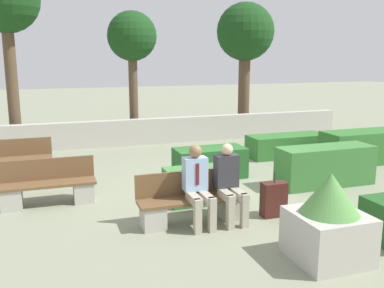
# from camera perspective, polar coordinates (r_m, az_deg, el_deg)

# --- Properties ---
(ground_plane) EXTENTS (60.00, 60.00, 0.00)m
(ground_plane) POSITION_cam_1_polar(r_m,az_deg,el_deg) (8.69, 2.79, -6.34)
(ground_plane) COLOR gray
(perimeter_wall) EXTENTS (13.06, 0.30, 0.79)m
(perimeter_wall) POSITION_cam_1_polar(r_m,az_deg,el_deg) (13.32, -5.30, 1.73)
(perimeter_wall) COLOR #B7B2A8
(perimeter_wall) RESTS_ON ground_plane
(bench_front) EXTENTS (1.81, 0.48, 0.82)m
(bench_front) POSITION_cam_1_polar(r_m,az_deg,el_deg) (7.06, 0.07, -7.96)
(bench_front) COLOR brown
(bench_front) RESTS_ON ground_plane
(bench_left_side) EXTENTS (1.71, 0.48, 0.82)m
(bench_left_side) POSITION_cam_1_polar(r_m,az_deg,el_deg) (8.30, -18.65, -5.61)
(bench_left_side) COLOR brown
(bench_left_side) RESTS_ON ground_plane
(bench_right_side) EXTENTS (1.80, 0.49, 0.82)m
(bench_right_side) POSITION_cam_1_polar(r_m,az_deg,el_deg) (10.50, -22.99, -2.33)
(bench_right_side) COLOR brown
(bench_right_side) RESTS_ON ground_plane
(person_seated_man) EXTENTS (0.38, 0.64, 1.30)m
(person_seated_man) POSITION_cam_1_polar(r_m,az_deg,el_deg) (6.82, 0.74, -5.15)
(person_seated_man) COLOR #B2A893
(person_seated_man) RESTS_ON ground_plane
(person_seated_woman) EXTENTS (0.38, 0.64, 1.28)m
(person_seated_woman) POSITION_cam_1_polar(r_m,az_deg,el_deg) (7.02, 4.99, -4.82)
(person_seated_woman) COLOR #B2A893
(person_seated_woman) RESTS_ON ground_plane
(hedge_block_near_left) EXTENTS (2.07, 0.69, 0.83)m
(hedge_block_near_left) POSITION_cam_1_polar(r_m,az_deg,el_deg) (9.44, 17.34, -2.78)
(hedge_block_near_left) COLOR #3D7A38
(hedge_block_near_left) RESTS_ON ground_plane
(hedge_block_near_right) EXTENTS (1.58, 0.73, 0.67)m
(hedge_block_near_right) POSITION_cam_1_polar(r_m,az_deg,el_deg) (9.57, 2.40, -2.52)
(hedge_block_near_right) COLOR #286028
(hedge_block_near_right) RESTS_ON ground_plane
(hedge_block_mid_left) EXTENTS (2.18, 0.79, 0.59)m
(hedge_block_mid_left) POSITION_cam_1_polar(r_m,az_deg,el_deg) (11.89, 12.57, -0.20)
(hedge_block_mid_left) COLOR #33702D
(hedge_block_mid_left) RESTS_ON ground_plane
(hedge_block_far_left) EXTENTS (1.23, 0.86, 0.59)m
(hedge_block_far_left) POSITION_cam_1_polar(r_m,az_deg,el_deg) (8.12, 0.95, -5.45)
(hedge_block_far_left) COLOR #3D7A38
(hedge_block_far_left) RESTS_ON ground_plane
(hedge_block_far_right) EXTENTS (2.05, 0.84, 0.82)m
(hedge_block_far_right) POSITION_cam_1_polar(r_m,az_deg,el_deg) (11.68, 21.69, -0.39)
(hedge_block_far_right) COLOR #33702D
(hedge_block_far_right) RESTS_ON ground_plane
(planter_corner_left) EXTENTS (0.93, 0.93, 1.20)m
(planter_corner_left) POSITION_cam_1_polar(r_m,az_deg,el_deg) (6.01, 17.75, -9.70)
(planter_corner_left) COLOR #B7B2A8
(planter_corner_left) RESTS_ON ground_plane
(suitcase) EXTENTS (0.42, 0.22, 0.79)m
(suitcase) POSITION_cam_1_polar(r_m,az_deg,el_deg) (7.43, 10.84, -7.27)
(suitcase) COLOR #471E19
(suitcase) RESTS_ON ground_plane
(tree_leftmost) EXTENTS (1.90, 1.90, 5.20)m
(tree_leftmost) POSITION_cam_1_polar(r_m,az_deg,el_deg) (13.57, -23.64, 16.80)
(tree_leftmost) COLOR brown
(tree_leftmost) RESTS_ON ground_plane
(tree_center_left) EXTENTS (1.54, 1.54, 4.06)m
(tree_center_left) POSITION_cam_1_polar(r_m,az_deg,el_deg) (13.80, -8.01, 13.63)
(tree_center_left) COLOR brown
(tree_center_left) RESTS_ON ground_plane
(tree_center_right) EXTENTS (2.00, 2.00, 4.51)m
(tree_center_right) POSITION_cam_1_polar(r_m,az_deg,el_deg) (15.44, 7.11, 14.22)
(tree_center_right) COLOR brown
(tree_center_right) RESTS_ON ground_plane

